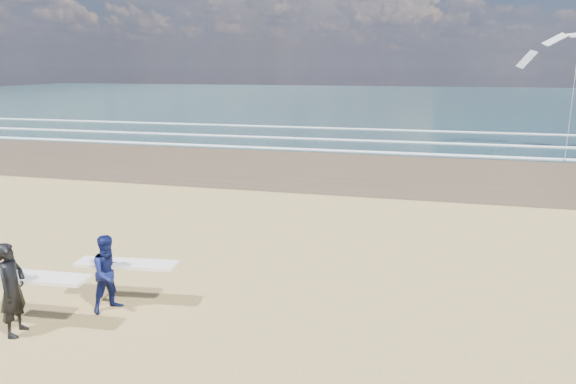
# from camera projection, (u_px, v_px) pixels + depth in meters

# --- Properties ---
(ocean) EXTENTS (220.00, 100.00, 0.02)m
(ocean) POSITION_uv_depth(u_px,v_px,m) (505.00, 101.00, 73.50)
(ocean) COLOR #1B363D
(ocean) RESTS_ON ground
(surfer_near) EXTENTS (2.23, 1.06, 1.87)m
(surfer_near) POSITION_uv_depth(u_px,v_px,m) (15.00, 288.00, 9.83)
(surfer_near) COLOR black
(surfer_near) RESTS_ON ground
(surfer_far) EXTENTS (2.25, 1.24, 1.66)m
(surfer_far) POSITION_uv_depth(u_px,v_px,m) (111.00, 272.00, 10.85)
(surfer_far) COLOR #0C1447
(surfer_far) RESTS_ON ground
(kite_1) EXTENTS (6.09, 4.77, 8.01)m
(kite_1) POSITION_uv_depth(u_px,v_px,m) (575.00, 75.00, 29.18)
(kite_1) COLOR slate
(kite_1) RESTS_ON ground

